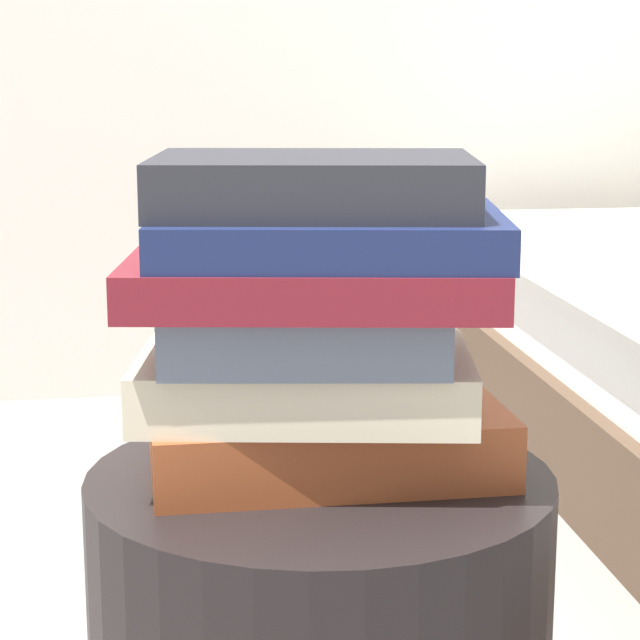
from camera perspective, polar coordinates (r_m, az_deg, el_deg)
The scene contains 6 objects.
book_rust at distance 1.04m, azimuth 0.35°, elevation -5.58°, with size 0.29×0.16×0.06m, color #994723.
book_cream at distance 1.02m, azimuth -0.71°, elevation -2.84°, with size 0.27×0.18×0.05m, color beige.
book_slate at distance 1.00m, azimuth -0.68°, elevation -0.34°, with size 0.22×0.18×0.05m, color slate.
book_maroon at distance 0.99m, azimuth -0.31°, elevation 1.92°, with size 0.30×0.21×0.04m, color maroon.
book_navy at distance 0.99m, azimuth 0.45°, elevation 4.03°, with size 0.28×0.21×0.03m, color #19234C.
book_charcoal at distance 0.98m, azimuth -0.31°, elevation 6.30°, with size 0.25×0.17×0.05m, color #28282D.
Camera 1 is at (-0.15, -0.97, 0.81)m, focal length 69.09 mm.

